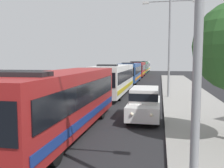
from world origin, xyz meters
name	(u,v)px	position (x,y,z in m)	size (l,w,h in m)	color
bus_lead	(64,99)	(-1.30, 9.65, 1.69)	(2.58, 11.73, 3.21)	maroon
bus_second_in_line	(115,79)	(-1.30, 23.38, 1.69)	(2.58, 11.87, 3.21)	silver
bus_middle	(131,72)	(-1.30, 37.45, 1.69)	(2.58, 11.08, 3.21)	#284C8C
bus_fourth_in_line	(138,69)	(-1.30, 51.09, 1.69)	(2.58, 10.81, 3.21)	maroon
bus_rear	(142,67)	(-1.30, 63.97, 1.69)	(2.58, 11.67, 3.21)	#33724C
bus_tail_end	(145,66)	(-1.30, 77.65, 1.69)	(2.58, 10.48, 3.21)	silver
white_suv	(145,102)	(2.40, 13.52, 1.03)	(1.86, 5.08, 1.90)	white
box_truck_oncoming	(135,66)	(-4.60, 76.57, 1.71)	(2.35, 7.80, 3.15)	white
streetlamp_mid	(170,39)	(4.10, 22.03, 5.53)	(5.03, 0.28, 8.99)	gray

